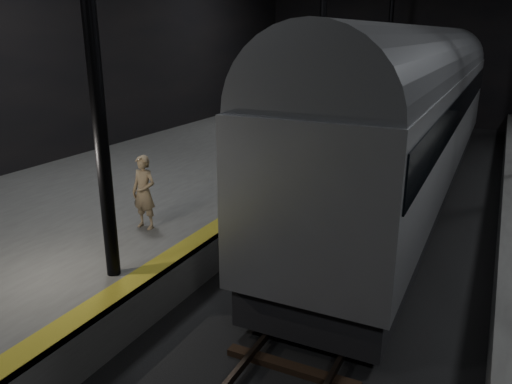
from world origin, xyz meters
The scene contains 6 objects.
ground centered at (0.00, 0.00, 0.00)m, with size 44.00×44.00×0.00m, color black.
platform_left centered at (-7.50, 0.00, 0.50)m, with size 9.00×43.80×1.00m, color #4C4C49.
tactile_strip centered at (-3.25, 0.00, 1.00)m, with size 0.50×43.80×0.01m, color olive.
track centered at (0.00, 0.00, 0.07)m, with size 2.40×43.00×0.24m.
train centered at (0.00, 6.75, 3.14)m, with size 3.15×21.04×5.63m.
woman centered at (-4.76, -1.75, 1.90)m, with size 0.65×0.43×1.79m, color #9D8460.
Camera 1 is at (2.63, -10.73, 5.53)m, focal length 35.00 mm.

